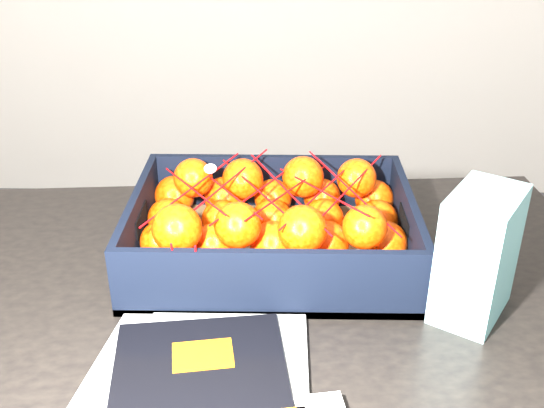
{
  "coord_description": "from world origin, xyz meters",
  "views": [
    {
      "loc": [
        -0.06,
        -0.88,
        1.3
      ],
      "look_at": [
        -0.07,
        -0.03,
        0.86
      ],
      "focal_mm": 42.24,
      "sensor_mm": 36.0,
      "label": 1
    }
  ],
  "objects_px": {
    "produce_crate": "(272,239)",
    "retail_carton": "(478,255)",
    "magazine_stack": "(196,392)",
    "table": "(231,358)"
  },
  "relations": [
    {
      "from": "magazine_stack",
      "to": "retail_carton",
      "type": "distance_m",
      "value": 0.41
    },
    {
      "from": "magazine_stack",
      "to": "produce_crate",
      "type": "height_order",
      "value": "produce_crate"
    },
    {
      "from": "produce_crate",
      "to": "retail_carton",
      "type": "height_order",
      "value": "retail_carton"
    },
    {
      "from": "produce_crate",
      "to": "retail_carton",
      "type": "relative_size",
      "value": 2.37
    },
    {
      "from": "retail_carton",
      "to": "magazine_stack",
      "type": "bearing_deg",
      "value": -121.5
    },
    {
      "from": "table",
      "to": "retail_carton",
      "type": "distance_m",
      "value": 0.39
    },
    {
      "from": "retail_carton",
      "to": "produce_crate",
      "type": "bearing_deg",
      "value": -173.78
    },
    {
      "from": "table",
      "to": "produce_crate",
      "type": "bearing_deg",
      "value": 65.84
    },
    {
      "from": "magazine_stack",
      "to": "produce_crate",
      "type": "distance_m",
      "value": 0.33
    },
    {
      "from": "table",
      "to": "magazine_stack",
      "type": "xyz_separation_m",
      "value": [
        -0.02,
        -0.18,
        0.11
      ]
    }
  ]
}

